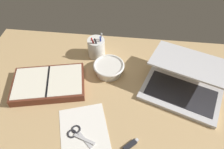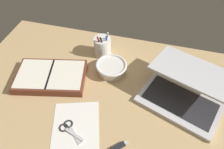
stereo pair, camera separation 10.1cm
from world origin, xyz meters
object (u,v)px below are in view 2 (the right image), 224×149
laptop (185,92)px  bowl (111,68)px  pen_cup (102,46)px  scissors (68,128)px  planner (51,77)px

laptop → bowl: (-35.97, 7.88, -2.09)cm
bowl → pen_cup: 14.75cm
laptop → scissors: bearing=-128.3°
scissors → bowl: bearing=106.5°
pen_cup → scissors: bearing=-90.9°
laptop → planner: laptop is taller
laptop → pen_cup: size_ratio=2.89×
laptop → planner: bearing=-155.7°
laptop → scissors: 53.01cm
laptop → bowl: size_ratio=2.79×
planner → pen_cup: bearing=39.5°
planner → scissors: size_ratio=3.07×
pen_cup → planner: (-19.22, -24.78, -3.18)cm
laptop → pen_cup: bearing=175.6°
laptop → planner: size_ratio=1.18×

